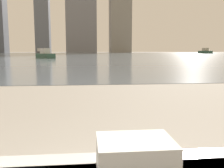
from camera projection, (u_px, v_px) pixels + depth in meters
The scene contains 6 objects.
towel_stack at pixel (135, 157), 0.84m from camera, with size 0.26×0.20×0.12m.
harbor_water at pixel (88, 54), 61.31m from camera, with size 180.00×110.00×0.01m.
harbor_boat_0 at pixel (39, 52), 65.86m from camera, with size 2.31×4.31×1.54m.
harbor_boat_1 at pixel (205, 51), 81.10m from camera, with size 3.17×5.05×1.79m.
harbor_boat_3 at pixel (45, 55), 30.90m from camera, with size 2.78×3.36×1.23m.
skyline_tower_2 at pixel (81, 2), 113.21m from camera, with size 13.74×9.39×45.97m.
Camera 1 is at (-0.21, -0.02, 0.97)m, focal length 40.00 mm.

